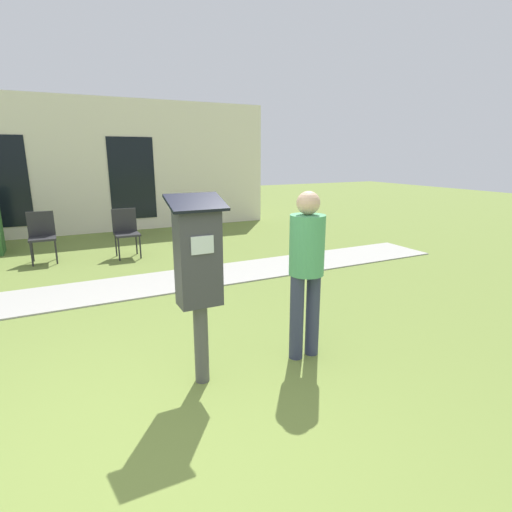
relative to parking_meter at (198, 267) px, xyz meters
name	(u,v)px	position (x,y,z in m)	size (l,w,h in m)	color
ground_plane	(150,452)	(-0.59, -0.66, -1.02)	(40.00, 40.00, 0.00)	olive
sidewalk	(96,292)	(-0.59, 2.82, -1.01)	(12.00, 1.10, 0.02)	#A3A099
building_facade	(69,167)	(-0.59, 7.58, 0.58)	(10.00, 0.26, 3.20)	beige
parking_meter	(198,267)	(0.00, 0.00, 0.00)	(0.44, 0.31, 1.59)	#4C4C4C
person_standing	(306,263)	(1.02, -0.02, -0.09)	(0.32, 0.32, 1.58)	#333851
outdoor_chair_left	(42,233)	(-1.24, 5.03, -0.49)	(0.44, 0.44, 0.90)	#262628
outdoor_chair_middle	(126,229)	(0.16, 4.75, -0.49)	(0.44, 0.44, 0.90)	#262628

